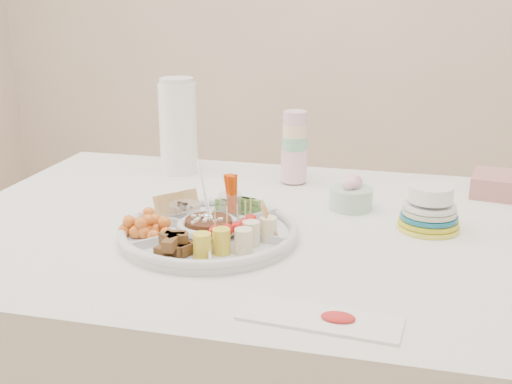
% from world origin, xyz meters
% --- Properties ---
extents(dining_table, '(1.52, 1.02, 0.76)m').
position_xyz_m(dining_table, '(0.00, 0.00, 0.38)').
color(dining_table, white).
rests_on(dining_table, floor).
extents(party_tray, '(0.45, 0.45, 0.04)m').
position_xyz_m(party_tray, '(-0.12, -0.12, 0.78)').
color(party_tray, silver).
rests_on(party_tray, dining_table).
extents(bean_dip, '(0.12, 0.12, 0.04)m').
position_xyz_m(bean_dip, '(-0.12, -0.12, 0.79)').
color(bean_dip, '#32190E').
rests_on(bean_dip, party_tray).
extents(tortillas, '(0.12, 0.12, 0.06)m').
position_xyz_m(tortillas, '(0.01, -0.07, 0.80)').
color(tortillas, '#A66629').
rests_on(tortillas, party_tray).
extents(carrot_cucumber, '(0.12, 0.12, 0.09)m').
position_xyz_m(carrot_cucumber, '(-0.09, 0.01, 0.82)').
color(carrot_cucumber, '#D13C00').
rests_on(carrot_cucumber, party_tray).
extents(pita_raisins, '(0.12, 0.12, 0.05)m').
position_xyz_m(pita_raisins, '(-0.22, -0.03, 0.80)').
color(pita_raisins, '#E7C386').
rests_on(pita_raisins, party_tray).
extents(cherries, '(0.14, 0.14, 0.05)m').
position_xyz_m(cherries, '(-0.24, -0.16, 0.79)').
color(cherries, orange).
rests_on(cherries, party_tray).
extents(granola_chunks, '(0.12, 0.12, 0.05)m').
position_xyz_m(granola_chunks, '(-0.14, -0.24, 0.79)').
color(granola_chunks, brown).
rests_on(granola_chunks, party_tray).
extents(banana_tomato, '(0.14, 0.14, 0.10)m').
position_xyz_m(banana_tomato, '(-0.02, -0.20, 0.82)').
color(banana_tomato, '#FED97F').
rests_on(banana_tomato, party_tray).
extents(cup_stack, '(0.08, 0.08, 0.20)m').
position_xyz_m(cup_stack, '(-0.02, 0.34, 0.86)').
color(cup_stack, silver).
rests_on(cup_stack, dining_table).
extents(thermos, '(0.12, 0.12, 0.28)m').
position_xyz_m(thermos, '(-0.36, 0.36, 0.90)').
color(thermos, white).
rests_on(thermos, dining_table).
extents(flower_bowl, '(0.14, 0.14, 0.08)m').
position_xyz_m(flower_bowl, '(0.16, 0.16, 0.80)').
color(flower_bowl, '#A6C9B6').
rests_on(flower_bowl, dining_table).
extents(napkin_stack, '(0.19, 0.17, 0.06)m').
position_xyz_m(napkin_stack, '(0.54, 0.36, 0.79)').
color(napkin_stack, '#B97471').
rests_on(napkin_stack, dining_table).
extents(plate_stack, '(0.15, 0.15, 0.09)m').
position_xyz_m(plate_stack, '(0.34, 0.06, 0.80)').
color(plate_stack, '#F2B650').
rests_on(plate_stack, dining_table).
extents(placemat, '(0.27, 0.11, 0.01)m').
position_xyz_m(placemat, '(0.17, -0.41, 0.76)').
color(placemat, white).
rests_on(placemat, dining_table).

